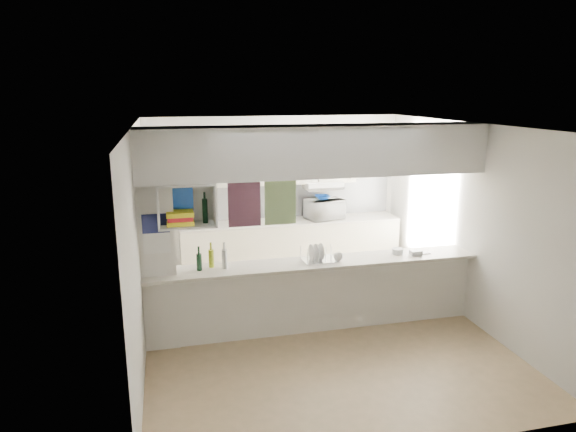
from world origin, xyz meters
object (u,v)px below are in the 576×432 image
object	(u,v)px
wine_bottles	(212,259)
bowl	(322,197)
microwave	(325,209)
dish_rack	(319,254)

from	to	relation	value
wine_bottles	bowl	bearing A→B (deg)	45.91
microwave	wine_bottles	distance (m)	2.90
bowl	microwave	bearing A→B (deg)	-47.29
microwave	bowl	world-z (taller)	bowl
bowl	wine_bottles	distance (m)	2.91
microwave	wine_bottles	bearing A→B (deg)	30.48
microwave	dish_rack	xyz separation A→B (m)	(-0.72, -2.06, -0.07)
bowl	dish_rack	distance (m)	2.22
microwave	dish_rack	size ratio (longest dim) A/B	1.36
dish_rack	wine_bottles	xyz separation A→B (m)	(-1.33, 0.01, 0.03)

